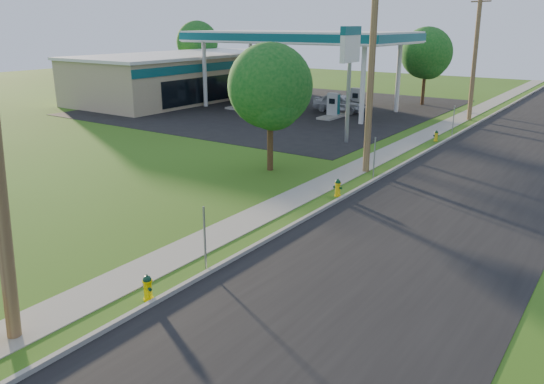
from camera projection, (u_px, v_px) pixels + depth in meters
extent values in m
plane|color=#345A15|center=(80.00, 332.00, 12.60)|extent=(140.00, 140.00, 0.00)
cube|color=black|center=(414.00, 239.00, 17.97)|extent=(8.00, 120.00, 0.02)
cube|color=gray|center=(313.00, 214.00, 20.13)|extent=(0.15, 120.00, 0.15)
cube|color=gray|center=(275.00, 207.00, 21.10)|extent=(1.50, 120.00, 0.03)
cube|color=black|center=(278.00, 107.00, 46.33)|extent=(26.00, 28.00, 0.02)
cylinder|color=brown|center=(371.00, 70.00, 24.74)|extent=(0.32, 0.32, 9.80)
cylinder|color=brown|center=(475.00, 56.00, 38.87)|extent=(0.49, 0.32, 9.50)
cube|color=brown|center=(481.00, 1.00, 37.73)|extent=(1.40, 0.10, 0.12)
cube|color=gray|center=(205.00, 239.00, 15.44)|extent=(0.05, 0.04, 2.00)
cube|color=gray|center=(374.00, 158.00, 24.68)|extent=(0.05, 0.04, 2.00)
cube|color=gray|center=(453.00, 121.00, 34.22)|extent=(0.05, 0.04, 2.00)
cylinder|color=silver|center=(205.00, 75.00, 45.91)|extent=(0.36, 0.36, 5.50)
cylinder|color=silver|center=(250.00, 70.00, 51.07)|extent=(0.36, 0.36, 5.50)
cylinder|color=silver|center=(363.00, 86.00, 37.75)|extent=(0.36, 0.36, 5.50)
cylinder|color=silver|center=(398.00, 78.00, 42.92)|extent=(0.36, 0.36, 5.50)
cube|color=silver|center=(299.00, 37.00, 43.44)|extent=(18.00, 9.00, 0.90)
cube|color=#09535D|center=(299.00, 37.00, 43.44)|extent=(18.15, 9.15, 0.63)
cube|color=silver|center=(299.00, 41.00, 43.54)|extent=(18.18, 9.18, 0.10)
cube|color=gray|center=(242.00, 107.00, 46.10)|extent=(1.20, 3.20, 0.18)
cube|color=#9EA0A3|center=(242.00, 95.00, 45.81)|extent=(0.90, 0.50, 1.70)
cube|color=#09535D|center=(242.00, 95.00, 45.81)|extent=(0.94, 0.40, 1.50)
cube|color=black|center=(240.00, 93.00, 45.52)|extent=(0.50, 0.02, 0.40)
cube|color=gray|center=(333.00, 116.00, 41.21)|extent=(1.20, 3.20, 0.18)
cube|color=#9EA0A3|center=(333.00, 104.00, 40.92)|extent=(0.90, 0.50, 1.70)
cube|color=#09535D|center=(333.00, 104.00, 40.92)|extent=(0.94, 0.40, 1.50)
cube|color=black|center=(332.00, 101.00, 40.63)|extent=(0.50, 0.02, 0.40)
cube|color=gray|center=(268.00, 101.00, 49.23)|extent=(1.20, 3.20, 0.18)
cube|color=#9EA0A3|center=(268.00, 91.00, 48.94)|extent=(0.90, 0.50, 1.70)
cube|color=#09535D|center=(268.00, 91.00, 48.94)|extent=(0.94, 0.40, 1.50)
cube|color=black|center=(266.00, 88.00, 48.65)|extent=(0.50, 0.02, 0.40)
cube|color=gray|center=(356.00, 110.00, 44.34)|extent=(1.20, 3.20, 0.18)
cube|color=#9EA0A3|center=(356.00, 98.00, 44.05)|extent=(0.90, 0.50, 1.70)
cube|color=#09535D|center=(356.00, 98.00, 44.05)|extent=(0.94, 0.40, 1.50)
cube|color=black|center=(355.00, 96.00, 43.76)|extent=(0.50, 0.02, 0.40)
cube|color=tan|center=(185.00, 77.00, 51.71)|extent=(10.00, 22.00, 4.00)
cube|color=#09535D|center=(225.00, 66.00, 48.58)|extent=(0.06, 22.00, 0.70)
cube|color=black|center=(225.00, 87.00, 49.16)|extent=(0.06, 16.06, 2.20)
cube|color=silver|center=(184.00, 55.00, 51.06)|extent=(10.40, 22.40, 0.25)
cylinder|color=gray|center=(348.00, 102.00, 31.89)|extent=(0.24, 0.24, 5.00)
cube|color=silver|center=(350.00, 45.00, 30.89)|extent=(0.30, 2.00, 2.00)
cube|color=#09535D|center=(351.00, 31.00, 30.64)|extent=(0.34, 2.04, 0.50)
cylinder|color=#3B2215|center=(270.00, 139.00, 26.04)|extent=(0.30, 0.30, 3.19)
sphere|color=#0E4F17|center=(270.00, 86.00, 25.26)|extent=(4.09, 4.09, 4.09)
sphere|color=#0E4F17|center=(273.00, 101.00, 25.00)|extent=(2.81, 2.81, 2.81)
cylinder|color=#3B2215|center=(424.00, 85.00, 47.20)|extent=(0.30, 0.30, 3.49)
sphere|color=#0E4F17|center=(426.00, 53.00, 46.35)|extent=(4.47, 4.47, 4.47)
sphere|color=#0E4F17|center=(429.00, 61.00, 46.11)|extent=(3.07, 3.07, 3.07)
cylinder|color=#3B2215|center=(198.00, 68.00, 63.04)|extent=(0.30, 0.30, 3.79)
sphere|color=#0E4F17|center=(197.00, 42.00, 62.12)|extent=(4.85, 4.85, 4.85)
sphere|color=#0E4F17|center=(198.00, 49.00, 61.89)|extent=(3.33, 3.33, 3.33)
cylinder|color=#EACE00|center=(149.00, 299.00, 14.04)|extent=(0.28, 0.28, 0.06)
cylinder|color=#EACE00|center=(148.00, 290.00, 13.96)|extent=(0.22, 0.22, 0.59)
cylinder|color=#EACE00|center=(147.00, 281.00, 13.88)|extent=(0.28, 0.28, 0.04)
sphere|color=#0C3420|center=(147.00, 280.00, 13.87)|extent=(0.23, 0.23, 0.23)
cylinder|color=#0C3420|center=(147.00, 276.00, 13.83)|extent=(0.05, 0.05, 0.06)
cylinder|color=#0C3420|center=(143.00, 289.00, 13.86)|extent=(0.14, 0.15, 0.11)
cylinder|color=#0C3420|center=(146.00, 285.00, 14.04)|extent=(0.12, 0.12, 0.09)
cylinder|color=#0C3420|center=(150.00, 289.00, 13.83)|extent=(0.12, 0.12, 0.09)
cylinder|color=yellow|center=(337.00, 195.00, 22.48)|extent=(0.29, 0.29, 0.06)
cylinder|color=yellow|center=(338.00, 189.00, 22.40)|extent=(0.22, 0.22, 0.61)
cylinder|color=yellow|center=(338.00, 183.00, 22.32)|extent=(0.29, 0.29, 0.04)
sphere|color=#073516|center=(338.00, 182.00, 22.31)|extent=(0.23, 0.23, 0.23)
cylinder|color=#073516|center=(338.00, 180.00, 22.27)|extent=(0.05, 0.05, 0.06)
cylinder|color=#073516|center=(336.00, 188.00, 22.27)|extent=(0.13, 0.14, 0.11)
cylinder|color=#073516|center=(335.00, 187.00, 22.46)|extent=(0.11, 0.10, 0.09)
cylinder|color=#073516|center=(341.00, 188.00, 22.28)|extent=(0.11, 0.10, 0.09)
cylinder|color=yellow|center=(436.00, 141.00, 32.97)|extent=(0.26, 0.26, 0.05)
cylinder|color=yellow|center=(436.00, 137.00, 32.90)|extent=(0.20, 0.20, 0.55)
cylinder|color=yellow|center=(436.00, 133.00, 32.82)|extent=(0.26, 0.26, 0.04)
sphere|color=#0B3316|center=(436.00, 132.00, 32.81)|extent=(0.21, 0.21, 0.21)
cylinder|color=#0B3316|center=(437.00, 131.00, 32.78)|extent=(0.05, 0.05, 0.05)
cylinder|color=#0B3316|center=(436.00, 136.00, 32.75)|extent=(0.14, 0.14, 0.10)
cylinder|color=#0B3316|center=(434.00, 136.00, 32.90)|extent=(0.12, 0.11, 0.08)
cylinder|color=#0B3316|center=(438.00, 136.00, 32.85)|extent=(0.12, 0.11, 0.08)
imported|color=maroon|center=(262.00, 96.00, 48.36)|extent=(5.16, 3.02, 1.35)
imported|color=silver|center=(339.00, 103.00, 43.67)|extent=(4.45, 1.92, 1.50)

